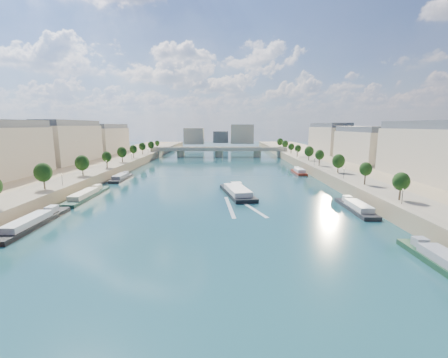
{
  "coord_description": "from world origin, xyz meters",
  "views": [
    {
      "loc": [
        4.68,
        -33.31,
        26.04
      ],
      "look_at": [
        4.46,
        83.72,
        5.0
      ],
      "focal_mm": 24.0,
      "sensor_mm": 36.0,
      "label": 1
    }
  ],
  "objects": [
    {
      "name": "quay_right",
      "position": [
        72.0,
        100.0,
        2.5
      ],
      "size": [
        44.0,
        520.0,
        5.0
      ],
      "primitive_type": "cube",
      "color": "#9E8460",
      "rests_on": "ground"
    },
    {
      "name": "tour_barge",
      "position": [
        9.51,
        77.52,
        1.06
      ],
      "size": [
        13.65,
        29.11,
        3.81
      ],
      "rotation": [
        0.0,
        0.0,
        0.21
      ],
      "color": "black",
      "rests_on": "ground"
    },
    {
      "name": "lamps_left",
      "position": [
        -52.5,
        90.0,
        7.78
      ],
      "size": [
        0.36,
        200.36,
        4.28
      ],
      "color": "black",
      "rests_on": "ground"
    },
    {
      "name": "moored_barges_right",
      "position": [
        45.5,
        44.09,
        0.84
      ],
      "size": [
        5.0,
        162.49,
        3.6
      ],
      "color": "black",
      "rests_on": "ground"
    },
    {
      "name": "ground",
      "position": [
        0.0,
        100.0,
        0.0
      ],
      "size": [
        700.0,
        700.0,
        0.0
      ],
      "primitive_type": "plane",
      "color": "#0C2935",
      "rests_on": "ground"
    },
    {
      "name": "pave_right",
      "position": [
        57.0,
        100.0,
        5.05
      ],
      "size": [
        14.0,
        520.0,
        0.1
      ],
      "primitive_type": "cube",
      "color": "gray",
      "rests_on": "quay_right"
    },
    {
      "name": "wake",
      "position": [
        9.51,
        60.92,
        0.02
      ],
      "size": [
        12.91,
        26.01,
        0.04
      ],
      "color": "silver",
      "rests_on": "ground"
    },
    {
      "name": "skyline",
      "position": [
        3.19,
        319.52,
        14.66
      ],
      "size": [
        79.0,
        42.0,
        22.0
      ],
      "color": "#BDAC91",
      "rests_on": "ground"
    },
    {
      "name": "pave_left",
      "position": [
        -57.0,
        100.0,
        5.05
      ],
      "size": [
        14.0,
        520.0,
        0.1
      ],
      "primitive_type": "cube",
      "color": "gray",
      "rests_on": "quay_left"
    },
    {
      "name": "lamps_right",
      "position": [
        52.5,
        105.0,
        7.78
      ],
      "size": [
        0.36,
        200.36,
        4.28
      ],
      "color": "black",
      "rests_on": "ground"
    },
    {
      "name": "buildings_right",
      "position": [
        85.0,
        112.0,
        16.45
      ],
      "size": [
        16.0,
        226.0,
        23.2
      ],
      "color": "#BDAC91",
      "rests_on": "ground"
    },
    {
      "name": "buildings_left",
      "position": [
        -85.0,
        112.0,
        16.45
      ],
      "size": [
        16.0,
        226.0,
        23.2
      ],
      "color": "#BDAC91",
      "rests_on": "ground"
    },
    {
      "name": "moored_barges_left",
      "position": [
        -45.5,
        43.86,
        0.84
      ],
      "size": [
        5.0,
        155.1,
        3.6
      ],
      "color": "#1B213C",
      "rests_on": "ground"
    },
    {
      "name": "bridge",
      "position": [
        0.0,
        216.75,
        5.08
      ],
      "size": [
        112.0,
        12.0,
        8.15
      ],
      "color": "#C1B79E",
      "rests_on": "ground"
    },
    {
      "name": "trees_left",
      "position": [
        -55.0,
        102.0,
        10.48
      ],
      "size": [
        4.8,
        268.8,
        8.26
      ],
      "color": "#382B1E",
      "rests_on": "ground"
    },
    {
      "name": "quay_left",
      "position": [
        -72.0,
        100.0,
        2.5
      ],
      "size": [
        44.0,
        520.0,
        5.0
      ],
      "primitive_type": "cube",
      "color": "#9E8460",
      "rests_on": "ground"
    },
    {
      "name": "trees_right",
      "position": [
        55.0,
        110.0,
        10.48
      ],
      "size": [
        4.8,
        268.8,
        8.26
      ],
      "color": "#382B1E",
      "rests_on": "ground"
    }
  ]
}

